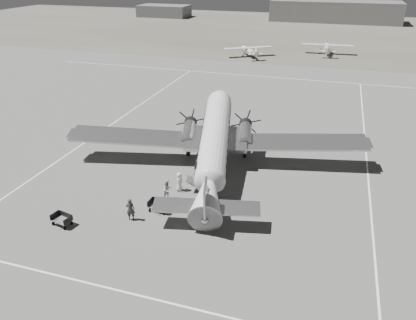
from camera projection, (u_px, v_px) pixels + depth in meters
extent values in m
plane|color=#61615F|center=(228.00, 189.00, 36.07)|extent=(260.00, 260.00, 0.00)
cube|color=white|center=(167.00, 302.00, 24.08)|extent=(60.00, 0.15, 0.01)
cube|color=white|center=(371.00, 212.00, 32.83)|extent=(0.15, 80.00, 0.01)
cube|color=white|center=(107.00, 127.00, 49.49)|extent=(0.15, 60.00, 0.01)
cube|color=white|center=(287.00, 78.00, 70.32)|extent=(90.00, 0.15, 0.01)
cube|color=#615D51|center=(313.00, 32.00, 117.42)|extent=(260.00, 90.00, 0.01)
cube|color=slate|center=(335.00, 12.00, 136.16)|extent=(42.00, 14.00, 6.00)
cube|color=#595959|center=(336.00, 2.00, 134.71)|extent=(42.00, 14.00, 0.60)
cube|color=#595959|center=(164.00, 11.00, 148.52)|extent=(18.00, 10.00, 4.00)
imported|color=#2B2B2B|center=(130.00, 209.00, 31.44)|extent=(0.78, 0.63, 1.87)
imported|color=#B8B8B6|center=(168.00, 190.00, 34.19)|extent=(1.08, 1.13, 1.84)
imported|color=silver|center=(179.00, 182.00, 35.53)|extent=(0.58, 0.87, 1.73)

